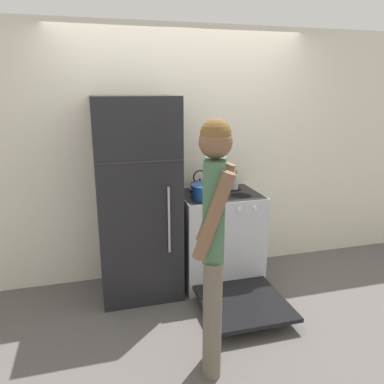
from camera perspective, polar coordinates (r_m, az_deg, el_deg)
ground_plane at (r=4.28m, az=-1.34°, el=-11.51°), size 14.00×14.00×0.00m
wall_back at (r=3.90m, az=-1.57°, el=5.63°), size 10.00×0.06×2.55m
refrigerator at (r=3.54m, az=-8.34°, el=-1.08°), size 0.74×0.68×1.88m
stove_range at (r=3.86m, az=4.27°, el=-7.13°), size 0.80×1.39×0.93m
dutch_oven_pot at (r=3.55m, az=2.19°, el=0.09°), size 0.33×0.29×0.16m
tea_kettle at (r=3.79m, az=1.24°, el=1.01°), size 0.23×0.19×0.22m
utensil_jar at (r=3.91m, az=6.34°, el=1.53°), size 0.10×0.10×0.27m
person at (r=2.46m, az=3.37°, el=-6.74°), size 0.37×0.43×1.77m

